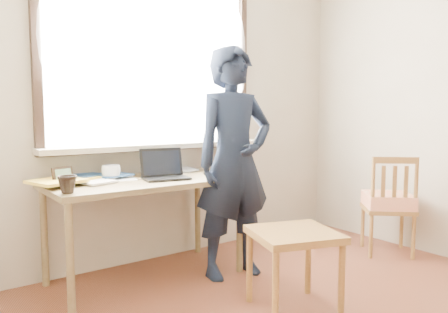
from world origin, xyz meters
TOP-DOWN VIEW (x-y plane):
  - room_shell at (-0.02, 0.20)m, footprint 3.52×4.02m
  - desk at (-0.46, 1.63)m, footprint 1.35×0.67m
  - laptop at (-0.33, 1.59)m, footprint 0.36×0.31m
  - mug_white at (-0.66, 1.77)m, footprint 0.17×0.17m
  - mug_dark at (-1.07, 1.42)m, footprint 0.11×0.11m
  - mouse at (0.01, 1.53)m, footprint 0.09×0.06m
  - desk_clutter at (-0.80, 1.80)m, footprint 0.79×0.49m
  - book_a at (-0.94, 1.86)m, footprint 0.34×0.36m
  - book_b at (-0.08, 1.89)m, footprint 0.20×0.26m
  - picture_frame at (-1.00, 1.73)m, footprint 0.14×0.05m
  - work_chair at (0.02, 0.64)m, footprint 0.60×0.59m
  - side_chair at (1.44, 0.94)m, footprint 0.54×0.54m
  - person at (0.10, 1.32)m, footprint 0.65×0.47m

SIDE VIEW (x-z plane):
  - work_chair at x=0.02m, z-range 0.17..0.66m
  - side_chair at x=1.44m, z-range 0.02..0.86m
  - desk at x=-0.46m, z-range 0.29..1.01m
  - book_b at x=-0.08m, z-range 0.72..0.74m
  - book_a at x=-0.94m, z-range 0.72..0.75m
  - mouse at x=0.01m, z-range 0.72..0.75m
  - desk_clutter at x=-0.80m, z-range 0.72..0.77m
  - laptop at x=-0.33m, z-range 0.67..0.88m
  - mug_white at x=-0.66m, z-range 0.72..0.82m
  - mug_dark at x=-1.07m, z-range 0.72..0.82m
  - picture_frame at x=-1.00m, z-range 0.72..0.83m
  - person at x=0.10m, z-range 0.00..1.67m
  - room_shell at x=-0.02m, z-range 0.33..2.94m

